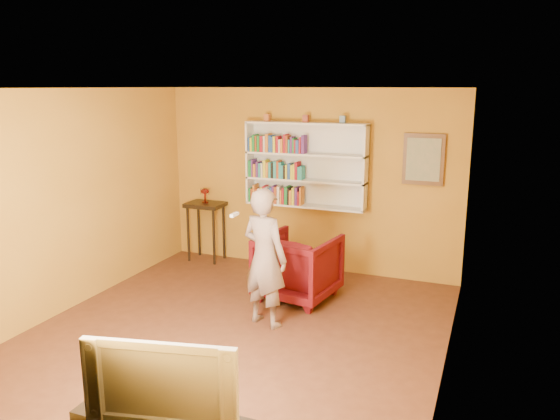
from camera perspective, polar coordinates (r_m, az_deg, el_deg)
The scene contains 15 objects.
room_shell at distance 5.94m, azimuth -4.85°, elevation -3.90°, with size 5.30×5.80×2.88m.
bookshelf at distance 8.00m, azimuth 2.83°, elevation 4.72°, with size 1.80×0.29×1.23m.
books_row_lower at distance 8.13m, azimuth -0.33°, elevation 1.58°, with size 0.83×0.19×0.27m.
books_row_middle at distance 8.06m, azimuth -0.35°, elevation 4.18°, with size 0.84×0.19×0.26m.
books_row_upper at distance 8.01m, azimuth -0.33°, elevation 6.89°, with size 0.88×0.19×0.27m.
ornament_left at distance 8.09m, azimuth -1.36°, elevation 9.62°, with size 0.08×0.08×0.11m, color #AB5C31.
ornament_centre at distance 7.87m, azimuth 2.72°, elevation 9.52°, with size 0.08×0.08×0.10m, color brown.
ornament_right at distance 7.71m, azimuth 6.58°, elevation 9.38°, with size 0.08×0.08×0.10m, color slate.
framed_painting at distance 7.66m, azimuth 14.77°, elevation 5.13°, with size 0.55×0.05×0.70m.
console_table at distance 8.67m, azimuth -7.79°, elevation -0.29°, with size 0.57×0.43×0.93m.
ruby_lustre at distance 8.60m, azimuth -7.85°, elevation 1.83°, with size 0.14×0.14×0.23m.
armchair at distance 7.13m, azimuth 1.90°, elevation -5.93°, with size 0.92×0.94×0.86m, color #40040C.
person at distance 6.24m, azimuth -1.60°, elevation -5.00°, with size 0.59×0.39×1.62m, color #705C52.
game_remote at distance 6.03m, azimuth -4.78°, elevation -0.48°, with size 0.04×0.15×0.04m, color white.
television at distance 3.95m, azimuth -11.89°, elevation -16.73°, with size 1.06×0.14×0.61m, color black.
Camera 1 is at (2.57, -5.08, 2.72)m, focal length 35.00 mm.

